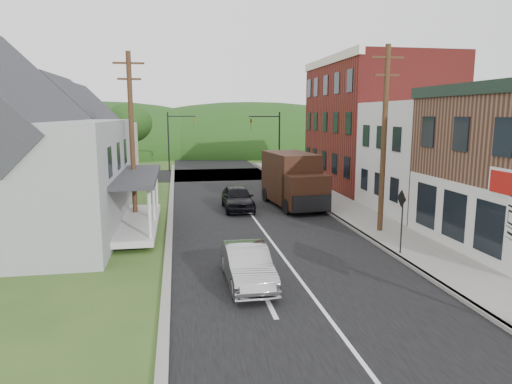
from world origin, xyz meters
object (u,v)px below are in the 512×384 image
silver_sedan (247,265)px  delivery_van (293,180)px  warning_sign (402,213)px  dark_sedan (238,198)px

silver_sedan → delivery_van: size_ratio=0.66×
warning_sign → dark_sedan: bearing=116.5°
dark_sedan → warning_sign: bearing=-62.0°
dark_sedan → delivery_van: 3.72m
dark_sedan → delivery_van: size_ratio=0.69×
dark_sedan → warning_sign: warning_sign is taller
delivery_van → warning_sign: delivery_van is taller
silver_sedan → warning_sign: bearing=15.6°
delivery_van → warning_sign: bearing=-86.4°
warning_sign → delivery_van: bearing=98.6°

